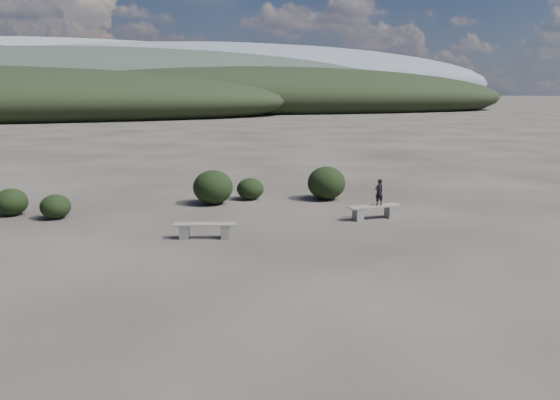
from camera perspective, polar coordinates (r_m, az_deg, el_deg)
name	(u,v)px	position (r m, az deg, el deg)	size (l,w,h in m)	color
ground	(305,271)	(13.66, 2.67, -7.37)	(1200.00, 1200.00, 0.00)	#2E2924
bench_left	(205,229)	(16.64, -7.86, -3.05)	(1.90, 0.91, 0.47)	slate
bench_right	(374,211)	(19.28, 9.84, -1.12)	(1.93, 0.47, 0.48)	slate
seated_person	(379,192)	(19.24, 10.31, 0.81)	(0.34, 0.22, 0.92)	black
shrub_a	(55,207)	(20.60, -22.42, -0.64)	(1.04, 1.04, 0.85)	black
shrub_b	(213,187)	(21.67, -7.02, 1.34)	(1.57, 1.57, 1.35)	black
shrub_c	(250,189)	(22.49, -3.13, 1.18)	(1.11, 1.11, 0.89)	black
shrub_d	(326,183)	(22.52, 4.88, 1.78)	(1.56, 1.56, 1.37)	black
shrub_f	(11,202)	(21.79, -26.27, -0.19)	(1.15, 1.15, 0.97)	black
mountain_ridges	(91,81)	(351.22, -19.13, 11.62)	(500.00, 400.00, 56.00)	black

